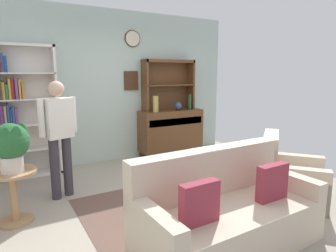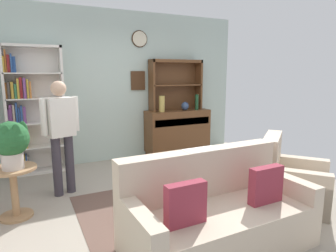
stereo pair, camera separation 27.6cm
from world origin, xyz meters
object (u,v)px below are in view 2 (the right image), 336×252
object	(u,v)px
vase_tall	(162,104)
coffee_table	(180,183)
vase_round	(185,106)
bottle_wine	(197,102)
potted_plant_large	(11,141)
couch_floral	(216,215)
bookshelf	(30,113)
sideboard_hutch	(175,78)
book_stack	(176,177)
person_reading	(61,130)
sideboard	(178,130)
armchair_floral	(291,182)
plant_stand	(14,187)

from	to	relation	value
vase_tall	coffee_table	world-z (taller)	vase_tall
vase_round	coffee_table	xyz separation A→B (m)	(-1.27, -2.16, -0.65)
bottle_wine	potted_plant_large	xyz separation A→B (m)	(-3.31, -1.50, -0.16)
bottle_wine	couch_floral	bearing A→B (deg)	-118.24
bookshelf	couch_floral	world-z (taller)	bookshelf
sideboard_hutch	coffee_table	bearing A→B (deg)	-116.11
book_stack	vase_round	bearing A→B (deg)	58.39
bottle_wine	person_reading	distance (m)	2.91
sideboard	sideboard_hutch	xyz separation A→B (m)	(0.00, 0.11, 1.05)
armchair_floral	plant_stand	bearing A→B (deg)	159.80
armchair_floral	book_stack	bearing A→B (deg)	164.41
bookshelf	vase_round	bearing A→B (deg)	-3.06
vase_round	plant_stand	size ratio (longest dim) A/B	0.28
bookshelf	book_stack	bearing A→B (deg)	-58.56
vase_tall	armchair_floral	bearing A→B (deg)	-77.20
vase_round	couch_floral	distance (m)	3.31
bottle_wine	potted_plant_large	world-z (taller)	bottle_wine
bottle_wine	armchair_floral	xyz separation A→B (m)	(-0.19, -2.60, -0.79)
plant_stand	potted_plant_large	distance (m)	0.55
vase_tall	armchair_floral	xyz separation A→B (m)	(0.59, -2.61, -0.78)
sideboard_hutch	armchair_floral	distance (m)	3.08
coffee_table	book_stack	size ratio (longest dim) A/B	4.22
plant_stand	bookshelf	bearing A→B (deg)	81.00
bottle_wine	book_stack	size ratio (longest dim) A/B	1.64
potted_plant_large	coffee_table	size ratio (longest dim) A/B	0.67
potted_plant_large	bookshelf	bearing A→B (deg)	81.97
vase_tall	plant_stand	size ratio (longest dim) A/B	0.51
sideboard	coffee_table	distance (m)	2.51
bottle_wine	couch_floral	world-z (taller)	bottle_wine
bottle_wine	book_stack	xyz separation A→B (m)	(-1.63, -2.20, -0.62)
couch_floral	bottle_wine	bearing A→B (deg)	61.76
sideboard	bottle_wine	size ratio (longest dim) A/B	4.18
sideboard	coffee_table	world-z (taller)	sideboard
bookshelf	person_reading	size ratio (longest dim) A/B	1.35
vase_tall	vase_round	xyz separation A→B (m)	(0.52, 0.01, -0.07)
bookshelf	coffee_table	distance (m)	2.86
bookshelf	couch_floral	size ratio (longest dim) A/B	1.15
couch_floral	coffee_table	distance (m)	0.80
potted_plant_large	person_reading	size ratio (longest dim) A/B	0.34
bottle_wine	plant_stand	world-z (taller)	bottle_wine
plant_stand	coffee_table	world-z (taller)	plant_stand
sideboard	potted_plant_large	size ratio (longest dim) A/B	2.42
coffee_table	book_stack	distance (m)	0.15
sideboard	vase_round	distance (m)	0.52
sideboard_hutch	vase_round	distance (m)	0.60
plant_stand	potted_plant_large	bearing A→B (deg)	-71.31
coffee_table	bookshelf	bearing A→B (deg)	123.75
vase_tall	coffee_table	bearing A→B (deg)	-109.37
sideboard_hutch	vase_tall	world-z (taller)	sideboard_hutch
sideboard_hutch	couch_floral	bearing A→B (deg)	-110.75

